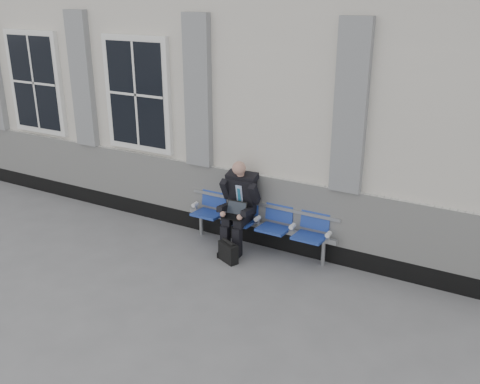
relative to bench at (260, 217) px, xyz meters
The scene contains 5 objects.
ground 3.13m from the bench, 154.58° to the right, with size 70.00×70.00×0.00m, color slate.
station_building 3.91m from the bench, 142.52° to the left, with size 14.40×4.40×4.49m.
bench is the anchor object (origin of this frame).
businessman 0.40m from the bench, 154.79° to the right, with size 0.61×0.82×1.46m.
briefcase 0.77m from the bench, 107.83° to the right, with size 0.37×0.27×0.35m.
Camera 1 is at (6.35, -5.58, 3.90)m, focal length 40.00 mm.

